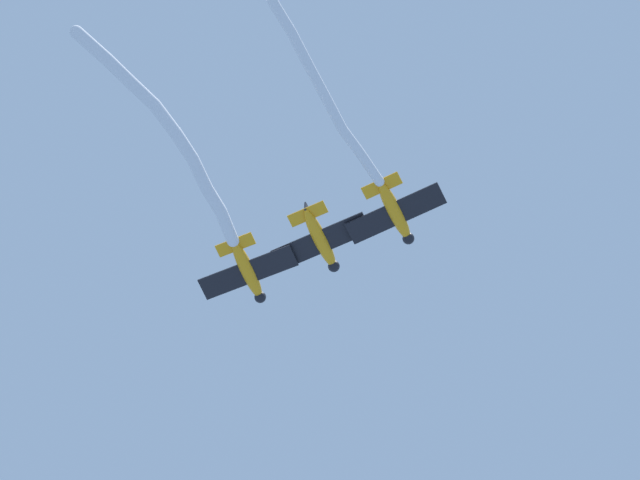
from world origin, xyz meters
The scene contains 5 objects.
airplane_lead centered at (4.35, 9.74, 87.43)m, with size 5.79×6.38×1.77m.
smoke_trail_lead centered at (14.85, 0.11, 85.90)m, with size 18.02×16.29×3.66m.
airplane_left_wing centered at (0.95, 5.35, 87.73)m, with size 5.75×6.46×1.77m.
airplane_right_wing centered at (-2.45, 0.96, 87.43)m, with size 5.68×6.58×1.77m.
smoke_trail_right_wing centered at (6.22, -6.44, 86.68)m, with size 13.06×13.78×2.24m.
Camera 1 is at (35.51, -3.50, 4.14)m, focal length 73.73 mm.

